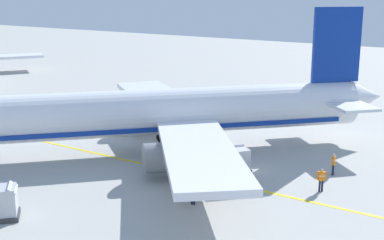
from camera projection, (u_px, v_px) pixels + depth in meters
name	position (u px, v px, depth m)	size (l,w,h in m)	color
airliner_foreground	(156.00, 113.00, 43.93)	(32.60, 31.74, 11.90)	silver
cargo_container_near	(3.00, 203.00, 31.78)	(2.50, 2.50, 2.11)	#333338
cargo_container_mid	(236.00, 160.00, 39.83)	(2.48, 2.48, 1.96)	#333338
crew_marshaller	(333.00, 163.00, 39.17)	(0.62, 0.30, 1.63)	#191E33
crew_loader_left	(193.00, 189.00, 33.77)	(0.24, 0.63, 1.77)	#191E33
crew_loader_right	(321.00, 178.00, 35.96)	(0.46, 0.52, 1.64)	#191E33
apron_guide_line	(182.00, 173.00, 39.84)	(0.30, 60.00, 0.01)	yellow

